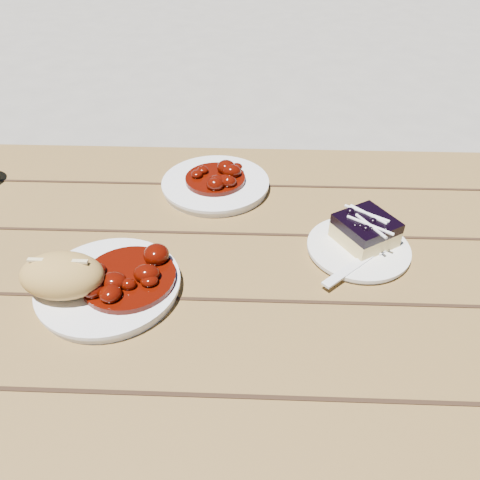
{
  "coord_description": "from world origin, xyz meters",
  "views": [
    {
      "loc": [
        0.38,
        -0.56,
        1.24
      ],
      "look_at": [
        0.36,
        -0.01,
        0.81
      ],
      "focal_mm": 35.0,
      "sensor_mm": 36.0,
      "label": 1
    }
  ],
  "objects_px": {
    "picnic_table": "(44,326)",
    "second_plate": "(216,185)",
    "dessert_plate": "(358,249)",
    "bread_roll": "(62,275)",
    "blueberry_cake": "(365,230)",
    "main_plate": "(109,286)"
  },
  "relations": [
    {
      "from": "dessert_plate",
      "to": "bread_roll",
      "type": "bearing_deg",
      "value": -163.97
    },
    {
      "from": "main_plate",
      "to": "second_plate",
      "type": "relative_size",
      "value": 1.01
    },
    {
      "from": "blueberry_cake",
      "to": "second_plate",
      "type": "bearing_deg",
      "value": 114.48
    },
    {
      "from": "second_plate",
      "to": "blueberry_cake",
      "type": "bearing_deg",
      "value": -33.39
    },
    {
      "from": "picnic_table",
      "to": "blueberry_cake",
      "type": "xyz_separation_m",
      "value": [
        0.56,
        0.06,
        0.19
      ]
    },
    {
      "from": "main_plate",
      "to": "picnic_table",
      "type": "bearing_deg",
      "value": 158.47
    },
    {
      "from": "bread_roll",
      "to": "main_plate",
      "type": "bearing_deg",
      "value": 19.98
    },
    {
      "from": "main_plate",
      "to": "second_plate",
      "type": "distance_m",
      "value": 0.32
    },
    {
      "from": "picnic_table",
      "to": "dessert_plate",
      "type": "relative_size",
      "value": 12.33
    },
    {
      "from": "main_plate",
      "to": "bread_roll",
      "type": "relative_size",
      "value": 1.72
    },
    {
      "from": "picnic_table",
      "to": "second_plate",
      "type": "height_order",
      "value": "second_plate"
    },
    {
      "from": "blueberry_cake",
      "to": "main_plate",
      "type": "bearing_deg",
      "value": 164.95
    },
    {
      "from": "dessert_plate",
      "to": "second_plate",
      "type": "bearing_deg",
      "value": 143.31
    },
    {
      "from": "second_plate",
      "to": "dessert_plate",
      "type": "bearing_deg",
      "value": -36.69
    },
    {
      "from": "picnic_table",
      "to": "dessert_plate",
      "type": "bearing_deg",
      "value": 4.22
    },
    {
      "from": "second_plate",
      "to": "bread_roll",
      "type": "bearing_deg",
      "value": -121.33
    },
    {
      "from": "main_plate",
      "to": "dessert_plate",
      "type": "distance_m",
      "value": 0.4
    },
    {
      "from": "bread_roll",
      "to": "blueberry_cake",
      "type": "distance_m",
      "value": 0.47
    },
    {
      "from": "main_plate",
      "to": "dessert_plate",
      "type": "bearing_deg",
      "value": 15.45
    },
    {
      "from": "bread_roll",
      "to": "blueberry_cake",
      "type": "relative_size",
      "value": 1.04
    },
    {
      "from": "dessert_plate",
      "to": "blueberry_cake",
      "type": "distance_m",
      "value": 0.03
    },
    {
      "from": "dessert_plate",
      "to": "blueberry_cake",
      "type": "xyz_separation_m",
      "value": [
        0.01,
        0.01,
        0.03
      ]
    }
  ]
}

